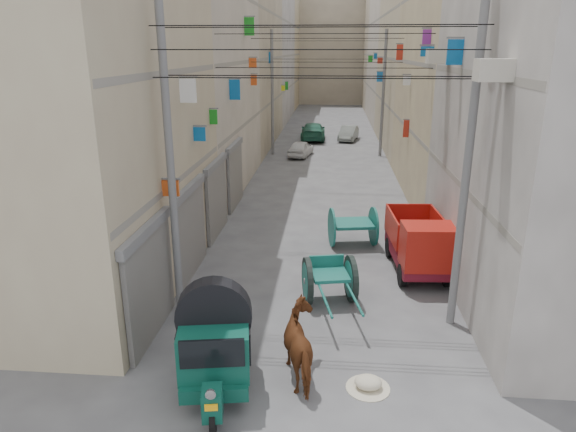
# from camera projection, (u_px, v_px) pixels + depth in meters

# --- Properties ---
(building_row_left) EXTENTS (8.00, 62.00, 14.00)m
(building_row_left) POSITION_uv_depth(u_px,v_px,m) (224.00, 54.00, 39.01)
(building_row_left) COLOR tan
(building_row_left) RESTS_ON ground
(building_row_right) EXTENTS (8.00, 62.00, 14.00)m
(building_row_right) POSITION_uv_depth(u_px,v_px,m) (438.00, 54.00, 37.70)
(building_row_right) COLOR #A9A49F
(building_row_right) RESTS_ON ground
(end_cap_building) EXTENTS (22.00, 10.00, 13.00)m
(end_cap_building) POSITION_uv_depth(u_px,v_px,m) (332.00, 51.00, 68.53)
(end_cap_building) COLOR tan
(end_cap_building) RESTS_ON ground
(shutters_left) EXTENTS (0.18, 14.40, 2.88)m
(shutters_left) POSITION_uv_depth(u_px,v_px,m) (205.00, 211.00, 17.72)
(shutters_left) COLOR #4A4A4F
(shutters_left) RESTS_ON ground
(signboards) EXTENTS (8.22, 40.52, 5.67)m
(signboards) POSITION_uv_depth(u_px,v_px,m) (325.00, 115.00, 27.48)
(signboards) COLOR #AC2716
(signboards) RESTS_ON ground
(ac_units) EXTENTS (0.70, 6.55, 3.35)m
(ac_units) POSITION_uv_depth(u_px,v_px,m) (467.00, 23.00, 12.69)
(ac_units) COLOR #AFAA9D
(ac_units) RESTS_ON ground
(utility_poles) EXTENTS (7.40, 22.20, 8.00)m
(utility_poles) POSITION_uv_depth(u_px,v_px,m) (324.00, 115.00, 22.89)
(utility_poles) COLOR slate
(utility_poles) RESTS_ON ground
(overhead_cables) EXTENTS (7.40, 22.52, 1.12)m
(overhead_cables) POSITION_uv_depth(u_px,v_px,m) (324.00, 50.00, 19.57)
(overhead_cables) COLOR black
(overhead_cables) RESTS_ON ground
(auto_rickshaw) EXTENTS (1.83, 2.77, 1.89)m
(auto_rickshaw) POSITION_uv_depth(u_px,v_px,m) (215.00, 341.00, 10.50)
(auto_rickshaw) COLOR black
(auto_rickshaw) RESTS_ON ground
(tonga_cart) EXTENTS (1.67, 3.11, 1.33)m
(tonga_cart) POSITION_uv_depth(u_px,v_px,m) (329.00, 279.00, 14.33)
(tonga_cart) COLOR black
(tonga_cart) RESTS_ON ground
(mini_truck) EXTENTS (1.77, 3.55, 1.95)m
(mini_truck) POSITION_uv_depth(u_px,v_px,m) (421.00, 248.00, 15.91)
(mini_truck) COLOR black
(mini_truck) RESTS_ON ground
(second_cart) EXTENTS (1.81, 1.66, 1.41)m
(second_cart) POSITION_uv_depth(u_px,v_px,m) (353.00, 226.00, 18.48)
(second_cart) COLOR #14594F
(second_cart) RESTS_ON ground
(feed_sack) EXTENTS (0.58, 0.46, 0.29)m
(feed_sack) POSITION_uv_depth(u_px,v_px,m) (368.00, 382.00, 10.77)
(feed_sack) COLOR #BDB29D
(feed_sack) RESTS_ON ground
(horse) EXTENTS (1.41, 2.04, 1.57)m
(horse) POSITION_uv_depth(u_px,v_px,m) (305.00, 346.00, 10.93)
(horse) COLOR brown
(horse) RESTS_ON ground
(distant_car_white) EXTENTS (1.78, 3.28, 1.06)m
(distant_car_white) POSITION_uv_depth(u_px,v_px,m) (301.00, 148.00, 34.00)
(distant_car_white) COLOR silver
(distant_car_white) RESTS_ON ground
(distant_car_grey) EXTENTS (1.75, 3.50, 1.10)m
(distant_car_grey) POSITION_uv_depth(u_px,v_px,m) (348.00, 133.00, 39.99)
(distant_car_grey) COLOR slate
(distant_car_grey) RESTS_ON ground
(distant_car_green) EXTENTS (1.94, 4.60, 1.32)m
(distant_car_green) POSITION_uv_depth(u_px,v_px,m) (313.00, 131.00, 40.24)
(distant_car_green) COLOR #205E47
(distant_car_green) RESTS_ON ground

